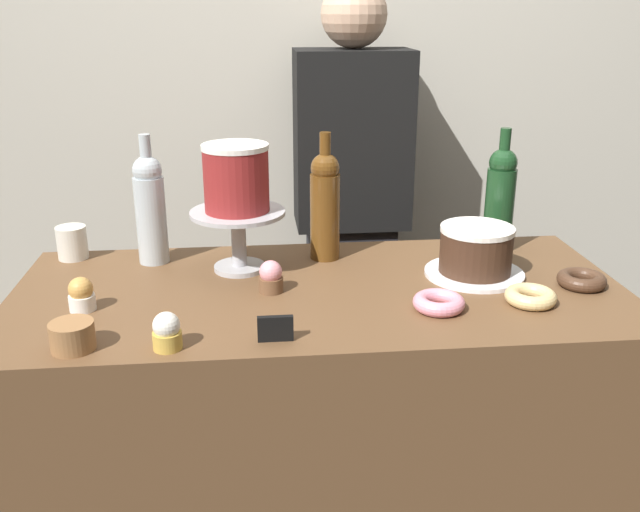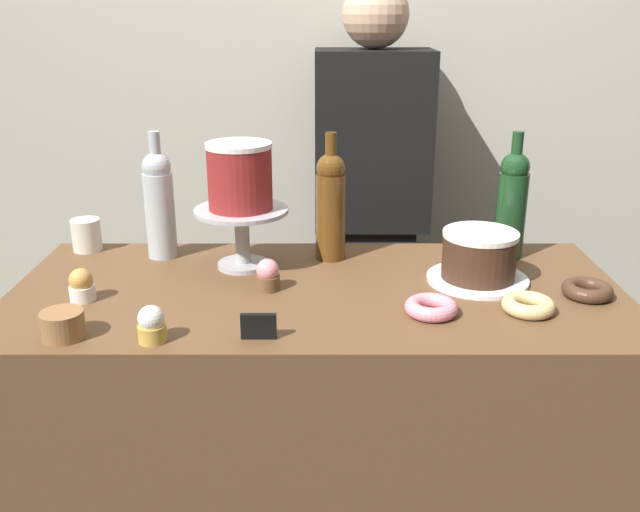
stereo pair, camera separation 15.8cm
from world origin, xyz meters
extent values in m
cube|color=#BCB7A8|center=(0.00, 0.90, 1.30)|extent=(6.00, 0.05, 2.60)
cube|color=brown|center=(0.00, 0.00, 0.45)|extent=(1.41, 0.65, 0.91)
cylinder|color=#B2B2B7|center=(-0.19, 0.14, 0.91)|extent=(0.13, 0.13, 0.01)
cylinder|color=#B2B2B7|center=(-0.19, 0.14, 0.98)|extent=(0.04, 0.04, 0.13)
cylinder|color=#B2B2B7|center=(-0.19, 0.14, 1.05)|extent=(0.23, 0.23, 0.01)
cylinder|color=maroon|center=(-0.19, 0.14, 1.13)|extent=(0.15, 0.15, 0.15)
cylinder|color=white|center=(-0.19, 0.14, 1.21)|extent=(0.16, 0.16, 0.01)
cylinder|color=white|center=(0.38, 0.05, 0.91)|extent=(0.24, 0.24, 0.01)
cylinder|color=#3D2619|center=(0.38, 0.05, 0.97)|extent=(0.17, 0.17, 0.10)
cylinder|color=white|center=(0.38, 0.05, 1.02)|extent=(0.18, 0.18, 0.01)
cylinder|color=#B2BCC1|center=(-0.40, 0.22, 1.02)|extent=(0.08, 0.08, 0.22)
sphere|color=#B2BCC1|center=(-0.40, 0.22, 1.14)|extent=(0.07, 0.07, 0.07)
cylinder|color=#B2BCC1|center=(-0.40, 0.22, 1.20)|extent=(0.03, 0.03, 0.08)
cylinder|color=#5B3814|center=(0.03, 0.21, 1.02)|extent=(0.08, 0.08, 0.22)
sphere|color=#5B3814|center=(0.03, 0.21, 1.14)|extent=(0.07, 0.07, 0.07)
cylinder|color=#5B3814|center=(0.03, 0.21, 1.20)|extent=(0.03, 0.03, 0.08)
cylinder|color=#193D1E|center=(0.50, 0.22, 1.02)|extent=(0.08, 0.08, 0.22)
sphere|color=#193D1E|center=(0.50, 0.22, 1.14)|extent=(0.07, 0.07, 0.07)
cylinder|color=#193D1E|center=(0.50, 0.22, 1.20)|extent=(0.03, 0.03, 0.08)
cylinder|color=gold|center=(-0.32, -0.27, 0.92)|extent=(0.06, 0.06, 0.03)
sphere|color=white|center=(-0.32, -0.27, 0.96)|extent=(0.05, 0.05, 0.05)
cylinder|color=white|center=(-0.52, -0.07, 0.92)|extent=(0.06, 0.06, 0.03)
sphere|color=#CC9347|center=(-0.52, -0.07, 0.96)|extent=(0.05, 0.05, 0.05)
cylinder|color=brown|center=(-0.11, -0.01, 0.92)|extent=(0.06, 0.06, 0.03)
sphere|color=pink|center=(-0.11, -0.01, 0.96)|extent=(0.05, 0.05, 0.05)
torus|color=#472D1E|center=(0.61, -0.05, 0.92)|extent=(0.11, 0.11, 0.03)
torus|color=pink|center=(0.24, -0.14, 0.92)|extent=(0.11, 0.11, 0.03)
torus|color=#E0C17F|center=(0.45, -0.13, 0.92)|extent=(0.11, 0.11, 0.03)
cylinder|color=olive|center=(-0.50, -0.25, 0.91)|extent=(0.08, 0.08, 0.01)
cylinder|color=olive|center=(-0.50, -0.25, 0.92)|extent=(0.08, 0.08, 0.01)
cylinder|color=olive|center=(-0.50, -0.25, 0.93)|extent=(0.08, 0.08, 0.01)
cylinder|color=olive|center=(-0.50, -0.25, 0.95)|extent=(0.08, 0.08, 0.01)
cylinder|color=olive|center=(-0.50, -0.25, 0.96)|extent=(0.08, 0.08, 0.01)
cube|color=black|center=(-0.11, -0.26, 0.93)|extent=(0.07, 0.01, 0.05)
cylinder|color=silver|center=(-0.61, 0.27, 0.95)|extent=(0.08, 0.08, 0.08)
cube|color=black|center=(0.17, 0.69, 0.42)|extent=(0.28, 0.18, 0.85)
cube|color=black|center=(0.17, 0.69, 1.12)|extent=(0.36, 0.22, 0.55)
sphere|color=tan|center=(0.17, 0.69, 1.50)|extent=(0.20, 0.20, 0.20)
camera|label=1|loc=(-0.15, -1.48, 1.52)|focal=39.07mm
camera|label=2|loc=(0.01, -1.49, 1.52)|focal=39.07mm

